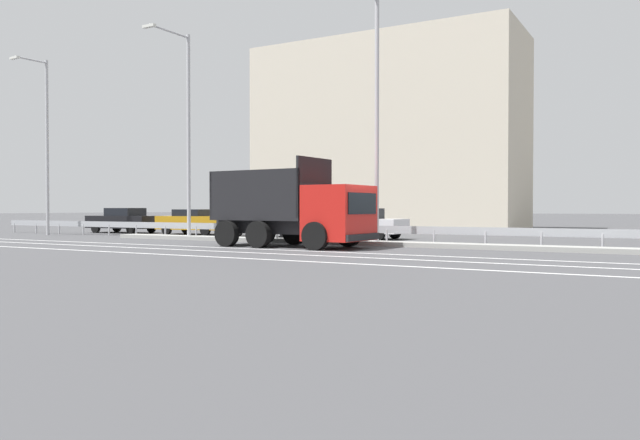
# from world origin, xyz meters

# --- Properties ---
(ground_plane) EXTENTS (320.00, 320.00, 0.00)m
(ground_plane) POSITION_xyz_m (0.00, 0.00, 0.00)
(ground_plane) COLOR #424244
(lane_strip_0) EXTENTS (51.37, 0.16, 0.01)m
(lane_strip_0) POSITION_xyz_m (-2.57, -1.67, 0.00)
(lane_strip_0) COLOR silver
(lane_strip_0) RESTS_ON ground_plane
(lane_strip_1) EXTENTS (51.37, 0.16, 0.01)m
(lane_strip_1) POSITION_xyz_m (-2.57, -3.34, 0.00)
(lane_strip_1) COLOR silver
(lane_strip_1) RESTS_ON ground_plane
(lane_strip_2) EXTENTS (51.37, 0.16, 0.01)m
(lane_strip_2) POSITION_xyz_m (-2.57, -5.42, 0.00)
(lane_strip_2) COLOR silver
(lane_strip_2) RESTS_ON ground_plane
(median_island) EXTENTS (28.26, 1.10, 0.18)m
(median_island) POSITION_xyz_m (0.00, 2.60, 0.09)
(median_island) COLOR gray
(median_island) RESTS_ON ground_plane
(median_guardrail) EXTENTS (51.37, 0.09, 0.78)m
(median_guardrail) POSITION_xyz_m (-0.00, 3.82, 0.57)
(median_guardrail) COLOR #9EA0A5
(median_guardrail) RESTS_ON ground_plane
(dump_truck) EXTENTS (6.63, 3.00, 3.49)m
(dump_truck) POSITION_xyz_m (-1.75, 0.10, 1.26)
(dump_truck) COLOR red
(dump_truck) RESTS_ON ground_plane
(median_road_sign) EXTENTS (0.77, 0.16, 2.57)m
(median_road_sign) POSITION_xyz_m (-4.85, 2.60, 1.37)
(median_road_sign) COLOR white
(median_road_sign) RESTS_ON ground_plane
(street_lamp_0) EXTENTS (0.71, 2.08, 9.94)m
(street_lamp_0) POSITION_xyz_m (-20.41, 2.35, 5.44)
(street_lamp_0) COLOR #ADADB2
(street_lamp_0) RESTS_ON ground_plane
(street_lamp_1) EXTENTS (0.70, 2.79, 10.05)m
(street_lamp_1) POSITION_xyz_m (-10.13, 2.55, 5.59)
(street_lamp_1) COLOR #ADADB2
(street_lamp_1) RESTS_ON ground_plane
(street_lamp_2) EXTENTS (0.70, 2.13, 10.10)m
(street_lamp_2) POSITION_xyz_m (0.15, 2.30, 5.53)
(street_lamp_2) COLOR #ADADB2
(street_lamp_2) RESTS_ON ground_plane
(parked_car_0) EXTENTS (4.73, 2.13, 1.54)m
(parked_car_0) POSITION_xyz_m (-18.94, 6.80, 0.78)
(parked_car_0) COLOR black
(parked_car_0) RESTS_ON ground_plane
(parked_car_1) EXTENTS (4.47, 2.32, 1.46)m
(parked_car_1) POSITION_xyz_m (-13.48, 7.09, 0.76)
(parked_car_1) COLOR #B27A14
(parked_car_1) RESTS_ON ground_plane
(parked_car_2) EXTENTS (4.82, 2.08, 1.25)m
(parked_car_2) POSITION_xyz_m (-8.05, 6.73, 0.66)
(parked_car_2) COLOR navy
(parked_car_2) RESTS_ON ground_plane
(parked_car_3) EXTENTS (4.24, 2.11, 1.53)m
(parked_car_3) POSITION_xyz_m (-2.79, 7.34, 0.76)
(parked_car_3) COLOR silver
(parked_car_3) RESTS_ON ground_plane
(background_building_0) EXTENTS (19.72, 8.02, 13.91)m
(background_building_0) POSITION_xyz_m (-8.12, 22.73, 6.96)
(background_building_0) COLOR beige
(background_building_0) RESTS_ON ground_plane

